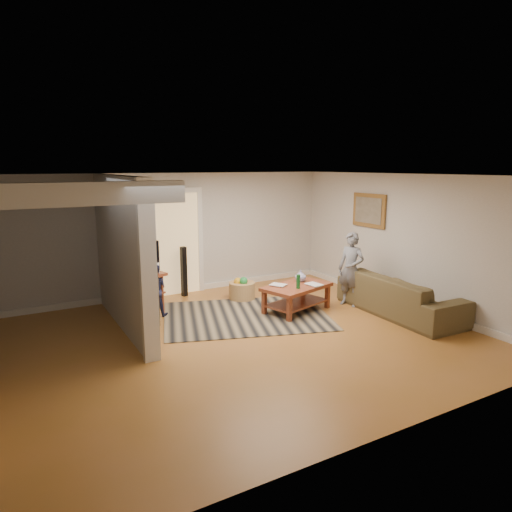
# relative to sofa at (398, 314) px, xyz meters

# --- Properties ---
(ground) EXTENTS (7.50, 7.50, 0.00)m
(ground) POSITION_rel_sofa_xyz_m (-3.30, 0.32, 0.00)
(ground) COLOR #9C6727
(ground) RESTS_ON ground
(room_shell) EXTENTS (7.54, 6.02, 2.52)m
(room_shell) POSITION_rel_sofa_xyz_m (-4.37, 0.74, 1.46)
(room_shell) COLOR #BDB9B5
(room_shell) RESTS_ON ground
(area_rug) EXTENTS (3.40, 2.91, 0.01)m
(area_rug) POSITION_rel_sofa_xyz_m (-2.47, 1.25, 0.01)
(area_rug) COLOR black
(area_rug) RESTS_ON ground
(sofa) EXTENTS (1.05, 2.47, 0.71)m
(sofa) POSITION_rel_sofa_xyz_m (0.00, 0.00, 0.00)
(sofa) COLOR brown
(sofa) RESTS_ON ground
(coffee_table) EXTENTS (1.42, 1.06, 0.75)m
(coffee_table) POSITION_rel_sofa_xyz_m (-1.51, 1.06, 0.39)
(coffee_table) COLOR maroon
(coffee_table) RESTS_ON ground
(tv_console) EXTENTS (0.81, 1.32, 1.07)m
(tv_console) POSITION_rel_sofa_xyz_m (-4.03, 2.51, 0.71)
(tv_console) COLOR maroon
(tv_console) RESTS_ON ground
(speaker_left) EXTENTS (0.12, 0.12, 0.93)m
(speaker_left) POSITION_rel_sofa_xyz_m (-4.02, 1.52, 0.46)
(speaker_left) COLOR black
(speaker_left) RESTS_ON ground
(speaker_right) EXTENTS (0.12, 0.12, 1.03)m
(speaker_right) POSITION_rel_sofa_xyz_m (-2.97, 3.02, 0.52)
(speaker_right) COLOR black
(speaker_right) RESTS_ON ground
(toy_basket) EXTENTS (0.53, 0.53, 0.47)m
(toy_basket) POSITION_rel_sofa_xyz_m (-2.04, 2.22, 0.19)
(toy_basket) COLOR #A98549
(toy_basket) RESTS_ON ground
(child) EXTENTS (0.50, 0.60, 1.42)m
(child) POSITION_rel_sofa_xyz_m (-0.43, 0.84, 0.00)
(child) COLOR slate
(child) RESTS_ON ground
(toddler) EXTENTS (0.57, 0.52, 0.94)m
(toddler) POSITION_rel_sofa_xyz_m (-3.88, 2.08, 0.00)
(toddler) COLOR #1E203E
(toddler) RESTS_ON ground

